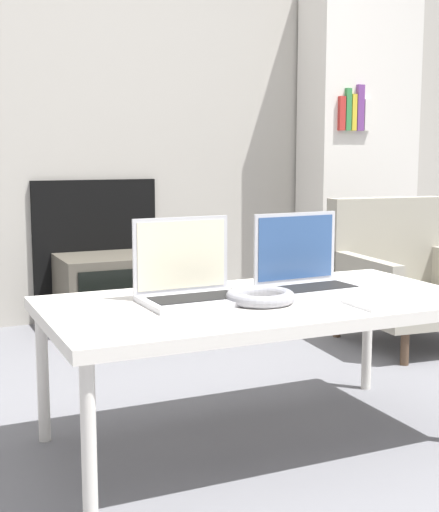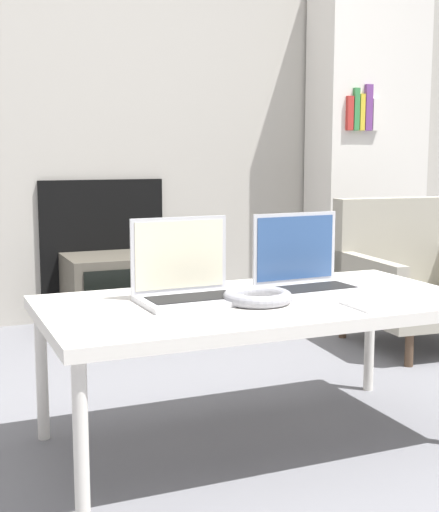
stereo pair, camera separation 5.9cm
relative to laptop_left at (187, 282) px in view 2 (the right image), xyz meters
The scene contains 10 objects.
ground_plane 0.65m from the laptop_left, 61.57° to the right, with size 14.00×14.00×0.00m, color slate.
wall_back 1.96m from the laptop_left, 83.67° to the left, with size 7.00×0.08×2.60m.
table 0.23m from the laptop_left, 19.25° to the right, with size 1.26×0.65×0.44m.
laptop_left is the anchor object (origin of this frame).
laptop_right 0.39m from the laptop_left, ahead, with size 0.32×0.23×0.24m.
headphones 0.21m from the laptop_left, 33.02° to the right, with size 0.20×0.20×0.04m.
phone 0.51m from the laptop_left, 33.78° to the right, with size 0.07×0.15×0.01m.
tv 1.57m from the laptop_left, 83.81° to the left, with size 0.47×0.41×0.37m.
armchair 1.57m from the laptop_left, 28.60° to the left, with size 0.64×0.65×0.66m.
bookshelf 2.34m from the laptop_left, 43.22° to the left, with size 0.64×0.32×1.81m.
Camera 2 is at (-0.90, -1.55, 0.87)m, focal length 50.00 mm.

